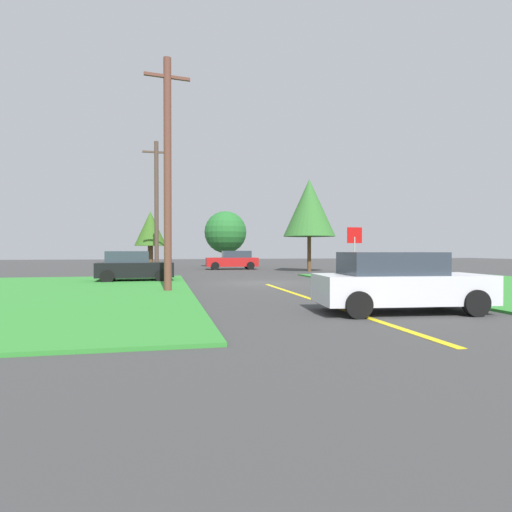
% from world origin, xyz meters
% --- Properties ---
extents(ground_plane, '(120.00, 120.00, 0.00)m').
position_xyz_m(ground_plane, '(0.00, 0.00, 0.00)').
color(ground_plane, '#3B3B3B').
extents(grass_verge_right, '(12.00, 20.00, 0.08)m').
position_xyz_m(grass_verge_right, '(9.86, -4.00, 0.04)').
color(grass_verge_right, '#328631').
rests_on(grass_verge_right, ground).
extents(grass_verge_left, '(12.00, 20.00, 0.08)m').
position_xyz_m(grass_verge_left, '(-9.86, -4.00, 0.04)').
color(grass_verge_left, '#328631').
rests_on(grass_verge_left, ground).
extents(lane_stripe_center, '(0.20, 14.00, 0.01)m').
position_xyz_m(lane_stripe_center, '(0.00, -8.00, 0.01)').
color(lane_stripe_center, yellow).
rests_on(lane_stripe_center, ground).
extents(stop_sign, '(0.80, 0.07, 2.82)m').
position_xyz_m(stop_sign, '(4.46, -1.29, 2.00)').
color(stop_sign, '#9EA0A8').
rests_on(stop_sign, ground).
extents(car_approaching_junction, '(4.53, 2.07, 1.62)m').
position_xyz_m(car_approaching_junction, '(1.03, 15.78, 0.80)').
color(car_approaching_junction, red).
rests_on(car_approaching_junction, ground).
extents(car_behind_on_main_road, '(4.68, 2.44, 1.62)m').
position_xyz_m(car_behind_on_main_road, '(1.25, -10.86, 0.81)').
color(car_behind_on_main_road, silver).
rests_on(car_behind_on_main_road, ground).
extents(parked_car_near_building, '(4.00, 2.16, 1.62)m').
position_xyz_m(parked_car_near_building, '(-6.48, 2.22, 0.80)').
color(parked_car_near_building, black).
rests_on(parked_car_near_building, ground).
extents(utility_pole_near, '(1.80, 0.39, 9.25)m').
position_xyz_m(utility_pole_near, '(-4.75, -3.97, 4.74)').
color(utility_pole_near, brown).
rests_on(utility_pole_near, ground).
extents(utility_pole_mid, '(1.80, 0.28, 8.85)m').
position_xyz_m(utility_pole_mid, '(-5.36, 7.85, 4.56)').
color(utility_pole_mid, '#4F3A30').
rests_on(utility_pole_mid, ground).
extents(oak_tree_left, '(4.11, 4.11, 7.28)m').
position_xyz_m(oak_tree_left, '(6.35, 10.98, 5.01)').
color(oak_tree_left, brown).
rests_on(oak_tree_left, ground).
extents(pine_tree_center, '(2.53, 2.53, 4.81)m').
position_xyz_m(pine_tree_center, '(-5.94, 14.40, 3.37)').
color(pine_tree_center, brown).
rests_on(pine_tree_center, ground).
extents(oak_tree_right, '(4.19, 4.19, 5.57)m').
position_xyz_m(oak_tree_right, '(1.16, 21.33, 3.46)').
color(oak_tree_right, brown).
rests_on(oak_tree_right, ground).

